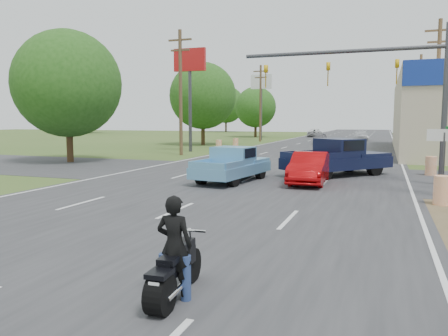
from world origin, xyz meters
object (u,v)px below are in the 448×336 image
at_px(distant_car_grey, 320,138).
at_px(distant_car_white, 315,133).
at_px(motorcycle, 174,274).
at_px(distant_car_silver, 361,136).
at_px(red_convertible, 310,168).
at_px(navy_pickup, 339,157).
at_px(blue_pickup, 233,164).
at_px(rider, 174,251).

distance_m(distant_car_grey, distant_car_white, 21.62).
xyz_separation_m(motorcycle, distant_car_silver, (-0.08, 57.39, 0.23)).
height_order(red_convertible, navy_pickup, navy_pickup).
height_order(blue_pickup, distant_car_grey, blue_pickup).
bearing_deg(rider, distant_car_grey, -88.58).
distance_m(red_convertible, navy_pickup, 3.45).
bearing_deg(distant_car_silver, distant_car_white, 123.51).
xyz_separation_m(rider, distant_car_white, (-8.09, 68.16, -0.13)).
height_order(red_convertible, motorcycle, red_convertible).
height_order(red_convertible, distant_car_white, red_convertible).
xyz_separation_m(navy_pickup, distant_car_white, (-8.98, 51.20, -0.30)).
bearing_deg(distant_car_white, red_convertible, 93.32).
bearing_deg(navy_pickup, rider, -52.69).
relative_size(motorcycle, rider, 1.23).
xyz_separation_m(distant_car_grey, distant_car_white, (-3.88, 21.27, 0.01)).
bearing_deg(motorcycle, red_convertible, 86.66).
distance_m(navy_pickup, distant_car_white, 51.98).
relative_size(rider, blue_pickup, 0.31).
bearing_deg(red_convertible, rider, -91.35).
height_order(motorcycle, navy_pickup, navy_pickup).
bearing_deg(distant_car_white, rider, 91.73).
xyz_separation_m(red_convertible, distant_car_silver, (0.01, 43.68, -0.03)).
distance_m(red_convertible, distant_car_silver, 43.68).
height_order(rider, distant_car_grey, rider).
bearing_deg(navy_pickup, blue_pickup, -98.84).
bearing_deg(distant_car_white, distant_car_silver, 121.48).
relative_size(blue_pickup, navy_pickup, 0.88).
distance_m(motorcycle, rider, 0.36).
relative_size(red_convertible, distant_car_white, 0.89).
height_order(rider, blue_pickup, blue_pickup).
xyz_separation_m(blue_pickup, navy_pickup, (4.43, 3.83, 0.15)).
bearing_deg(distant_car_white, motorcycle, 91.73).
bearing_deg(rider, distant_car_silver, -93.63).
xyz_separation_m(red_convertible, motorcycle, (0.09, -13.71, -0.26)).
relative_size(red_convertible, blue_pickup, 0.84).
relative_size(motorcycle, distant_car_silver, 0.43).
xyz_separation_m(blue_pickup, distant_car_silver, (3.46, 44.21, -0.15)).
bearing_deg(distant_car_white, distant_car_grey, 95.30).
height_order(rider, navy_pickup, navy_pickup).
bearing_deg(rider, navy_pickup, -96.69).
xyz_separation_m(motorcycle, rider, (-0.00, 0.04, 0.36)).
height_order(navy_pickup, distant_car_white, navy_pickup).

